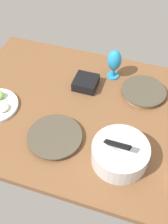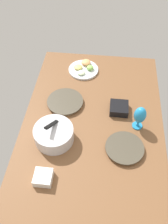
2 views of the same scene
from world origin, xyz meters
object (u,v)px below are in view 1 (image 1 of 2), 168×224
Objects in this scene: mixing_bowl at (120,153)px; hurricane_glass_blue at (114,61)px; dinner_plate_left at (144,92)px; dinner_plate_right at (55,137)px; square_bowl_black at (86,82)px.

hurricane_glass_blue is at bearing -73.09° from mixing_bowl.
dinner_plate_left reaches higher than dinner_plate_right.
square_bowl_black is at bearing 45.44° from hurricane_glass_blue.
dinner_plate_right is 2.05× the size of square_bowl_black.
hurricane_glass_blue is at bearing -106.69° from dinner_plate_right.
mixing_bowl reaches higher than dinner_plate_left.
hurricane_glass_blue reaches higher than square_bowl_black.
mixing_bowl is at bearing 125.12° from square_bowl_black.
mixing_bowl is 61.18cm from hurricane_glass_blue.
dinner_plate_right is (37.90, 46.80, -0.10)cm from dinner_plate_left.
hurricane_glass_blue is at bearing -23.84° from dinner_plate_left.
hurricane_glass_blue reaches higher than dinner_plate_left.
square_bowl_black is (31.28, -44.47, -2.79)cm from mixing_bowl.
dinner_plate_right is 59.53cm from hurricane_glass_blue.
hurricane_glass_blue is (21.08, -9.32, 10.47)cm from dinner_plate_left.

